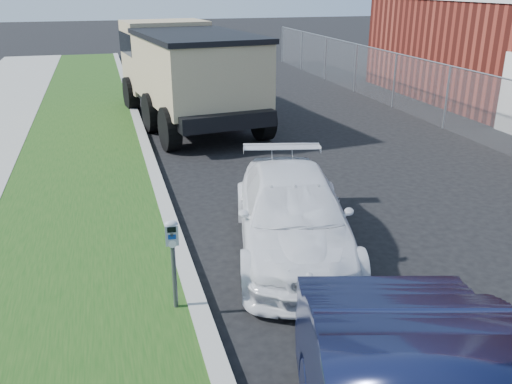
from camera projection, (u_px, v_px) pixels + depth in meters
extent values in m
plane|color=black|center=(364.00, 268.00, 8.09)|extent=(120.00, 120.00, 0.00)
cube|color=gray|center=(172.00, 229.00, 9.20)|extent=(0.25, 50.00, 0.15)
cube|color=#153C10|center=(74.00, 241.00, 8.80)|extent=(3.00, 50.00, 0.13)
plane|color=slate|center=(447.00, 98.00, 15.57)|extent=(0.00, 30.00, 30.00)
cylinder|color=gray|center=(451.00, 66.00, 15.24)|extent=(0.04, 30.00, 0.04)
cylinder|color=gray|center=(447.00, 98.00, 15.57)|extent=(0.06, 0.06, 1.80)
cylinder|color=gray|center=(394.00, 81.00, 18.26)|extent=(0.06, 0.06, 1.80)
cylinder|color=gray|center=(356.00, 68.00, 20.95)|extent=(0.06, 0.06, 1.80)
cylinder|color=gray|center=(326.00, 58.00, 23.64)|extent=(0.06, 0.06, 1.80)
cylinder|color=gray|center=(302.00, 51.00, 26.34)|extent=(0.06, 0.06, 1.80)
cylinder|color=gray|center=(282.00, 44.00, 29.03)|extent=(0.06, 0.06, 1.80)
cylinder|color=#3F4247|center=(174.00, 277.00, 6.75)|extent=(0.06, 0.06, 0.88)
cube|color=gray|center=(172.00, 234.00, 6.54)|extent=(0.17, 0.12, 0.26)
ellipsoid|color=gray|center=(171.00, 224.00, 6.49)|extent=(0.18, 0.12, 0.10)
cube|color=black|center=(172.00, 230.00, 6.45)|extent=(0.11, 0.02, 0.07)
cube|color=navy|center=(172.00, 237.00, 6.49)|extent=(0.10, 0.01, 0.06)
cylinder|color=silver|center=(172.00, 244.00, 6.53)|extent=(0.10, 0.01, 0.10)
cube|color=#3F4247|center=(172.00, 235.00, 6.48)|extent=(0.04, 0.01, 0.04)
imported|color=white|center=(291.00, 214.00, 8.48)|extent=(2.62, 4.49, 1.22)
cube|color=black|center=(189.00, 97.00, 16.17)|extent=(3.34, 7.37, 0.39)
cube|color=#9B8964|center=(166.00, 55.00, 18.03)|extent=(2.85, 2.32, 2.22)
cube|color=black|center=(165.00, 42.00, 17.87)|extent=(2.88, 2.35, 0.67)
cube|color=#9B8964|center=(197.00, 70.00, 15.07)|extent=(3.24, 4.97, 1.78)
cube|color=black|center=(196.00, 35.00, 14.74)|extent=(3.37, 5.10, 0.13)
cube|color=black|center=(160.00, 81.00, 19.30)|extent=(2.67, 0.51, 0.33)
cylinder|color=black|center=(131.00, 94.00, 17.89)|extent=(0.50, 1.15, 1.11)
cylinder|color=black|center=(205.00, 88.00, 18.82)|extent=(0.50, 1.15, 1.11)
cylinder|color=black|center=(152.00, 113.00, 15.31)|extent=(0.50, 1.15, 1.11)
cylinder|color=black|center=(236.00, 105.00, 16.25)|extent=(0.50, 1.15, 1.11)
cylinder|color=black|center=(170.00, 129.00, 13.59)|extent=(0.50, 1.15, 1.11)
cylinder|color=black|center=(263.00, 120.00, 14.53)|extent=(0.50, 1.15, 1.11)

